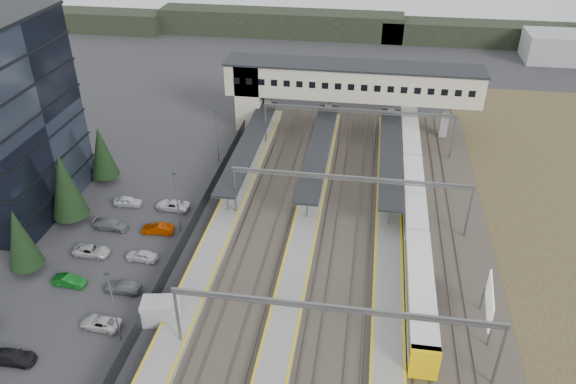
% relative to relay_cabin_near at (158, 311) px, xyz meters
% --- Properties ---
extents(ground, '(220.00, 220.00, 0.00)m').
position_rel_relay_cabin_near_xyz_m(ground, '(5.24, 5.05, -1.26)').
color(ground, '#2B2B2D').
rests_on(ground, ground).
extents(car_park, '(10.49, 44.55, 1.30)m').
position_rel_relay_cabin_near_xyz_m(car_park, '(-8.15, -1.17, -0.65)').
color(car_park, silver).
rests_on(car_park, ground).
extents(lampposts, '(0.50, 53.25, 8.07)m').
position_rel_relay_cabin_near_xyz_m(lampposts, '(-2.76, 6.30, 3.08)').
color(lampposts, slate).
rests_on(lampposts, ground).
extents(fence, '(0.08, 90.00, 2.00)m').
position_rel_relay_cabin_near_xyz_m(fence, '(-1.26, 10.05, -0.26)').
color(fence, '#26282B').
rests_on(fence, ground).
extents(relay_cabin_near, '(3.34, 2.69, 2.51)m').
position_rel_relay_cabin_near_xyz_m(relay_cabin_near, '(0.00, 0.00, 0.00)').
color(relay_cabin_near, '#999B9D').
rests_on(relay_cabin_near, ground).
extents(relay_cabin_far, '(2.69, 2.40, 2.12)m').
position_rel_relay_cabin_near_xyz_m(relay_cabin_far, '(0.90, 0.82, -0.20)').
color(relay_cabin_far, '#999B9D').
rests_on(relay_cabin_far, ground).
extents(rail_corridor, '(34.00, 90.00, 0.92)m').
position_rel_relay_cabin_near_xyz_m(rail_corridor, '(14.57, 10.05, -0.97)').
color(rail_corridor, '#332C27').
rests_on(rail_corridor, ground).
extents(canopies, '(23.10, 30.00, 3.28)m').
position_rel_relay_cabin_near_xyz_m(canopies, '(12.24, 32.05, 2.67)').
color(canopies, black).
rests_on(canopies, ground).
extents(footbridge, '(40.40, 6.40, 11.20)m').
position_rel_relay_cabin_near_xyz_m(footbridge, '(12.94, 47.04, 6.67)').
color(footbridge, beige).
rests_on(footbridge, ground).
extents(gantries, '(28.40, 62.28, 7.17)m').
position_rel_relay_cabin_near_xyz_m(gantries, '(17.24, 8.05, 4.74)').
color(gantries, slate).
rests_on(gantries, ground).
extents(train, '(2.60, 54.30, 3.27)m').
position_rel_relay_cabin_near_xyz_m(train, '(25.24, 23.38, 0.61)').
color(train, silver).
rests_on(train, ground).
extents(billboard, '(0.75, 5.86, 4.97)m').
position_rel_relay_cabin_near_xyz_m(billboard, '(31.44, 3.94, 2.08)').
color(billboard, slate).
rests_on(billboard, ground).
extents(treeline_far, '(170.00, 19.00, 7.00)m').
position_rel_relay_cabin_near_xyz_m(treeline_far, '(29.04, 97.32, 1.69)').
color(treeline_far, black).
rests_on(treeline_far, ground).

